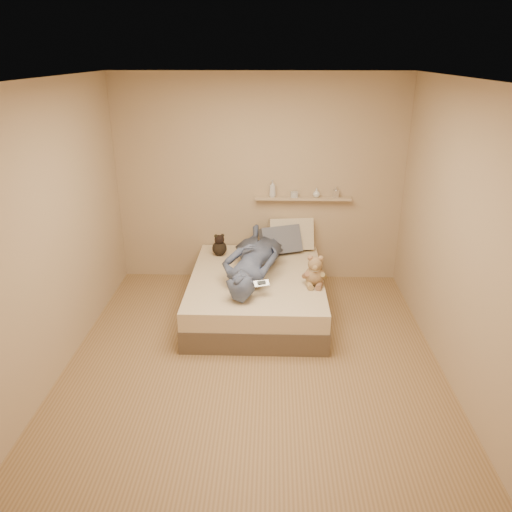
{
  "coord_description": "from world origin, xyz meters",
  "views": [
    {
      "loc": [
        0.16,
        -4.22,
        2.8
      ],
      "look_at": [
        0.0,
        0.65,
        0.8
      ],
      "focal_mm": 35.0,
      "sensor_mm": 36.0,
      "label": 1
    }
  ],
  "objects_px": {
    "bed": "(257,293)",
    "pillow_grey": "(281,240)",
    "person": "(254,258)",
    "wall_shelf": "(303,198)",
    "dark_plush": "(219,246)",
    "game_console": "(261,283)",
    "pillow_cream": "(291,234)",
    "teddy_bear": "(315,273)"
  },
  "relations": [
    {
      "from": "person",
      "to": "wall_shelf",
      "type": "xyz_separation_m",
      "value": [
        0.59,
        0.86,
        0.46
      ]
    },
    {
      "from": "game_console",
      "to": "pillow_cream",
      "type": "distance_m",
      "value": 1.39
    },
    {
      "from": "teddy_bear",
      "to": "person",
      "type": "xyz_separation_m",
      "value": [
        -0.67,
        0.29,
        0.05
      ]
    },
    {
      "from": "pillow_cream",
      "to": "pillow_grey",
      "type": "height_order",
      "value": "pillow_cream"
    },
    {
      "from": "pillow_grey",
      "to": "person",
      "type": "xyz_separation_m",
      "value": [
        -0.32,
        -0.64,
        0.02
      ]
    },
    {
      "from": "bed",
      "to": "game_console",
      "type": "xyz_separation_m",
      "value": [
        0.06,
        -0.52,
        0.37
      ]
    },
    {
      "from": "game_console",
      "to": "person",
      "type": "relative_size",
      "value": 0.11
    },
    {
      "from": "pillow_grey",
      "to": "wall_shelf",
      "type": "bearing_deg",
      "value": 38.72
    },
    {
      "from": "dark_plush",
      "to": "wall_shelf",
      "type": "relative_size",
      "value": 0.23
    },
    {
      "from": "game_console",
      "to": "pillow_cream",
      "type": "xyz_separation_m",
      "value": [
        0.35,
        1.35,
        0.06
      ]
    },
    {
      "from": "game_console",
      "to": "pillow_cream",
      "type": "height_order",
      "value": "pillow_cream"
    },
    {
      "from": "teddy_bear",
      "to": "pillow_cream",
      "type": "xyz_separation_m",
      "value": [
        -0.22,
        1.07,
        0.06
      ]
    },
    {
      "from": "bed",
      "to": "game_console",
      "type": "bearing_deg",
      "value": -83.01
    },
    {
      "from": "pillow_cream",
      "to": "game_console",
      "type": "bearing_deg",
      "value": -104.49
    },
    {
      "from": "pillow_cream",
      "to": "wall_shelf",
      "type": "height_order",
      "value": "wall_shelf"
    },
    {
      "from": "pillow_grey",
      "to": "person",
      "type": "distance_m",
      "value": 0.71
    },
    {
      "from": "game_console",
      "to": "dark_plush",
      "type": "bearing_deg",
      "value": 116.23
    },
    {
      "from": "game_console",
      "to": "person",
      "type": "height_order",
      "value": "person"
    },
    {
      "from": "bed",
      "to": "teddy_bear",
      "type": "distance_m",
      "value": 0.77
    },
    {
      "from": "bed",
      "to": "teddy_bear",
      "type": "height_order",
      "value": "teddy_bear"
    },
    {
      "from": "teddy_bear",
      "to": "person",
      "type": "relative_size",
      "value": 0.22
    },
    {
      "from": "bed",
      "to": "pillow_grey",
      "type": "distance_m",
      "value": 0.84
    },
    {
      "from": "pillow_cream",
      "to": "person",
      "type": "distance_m",
      "value": 0.9
    },
    {
      "from": "teddy_bear",
      "to": "pillow_grey",
      "type": "height_order",
      "value": "pillow_grey"
    },
    {
      "from": "person",
      "to": "game_console",
      "type": "bearing_deg",
      "value": 109.95
    },
    {
      "from": "pillow_cream",
      "to": "wall_shelf",
      "type": "bearing_deg",
      "value": 29.79
    },
    {
      "from": "pillow_grey",
      "to": "wall_shelf",
      "type": "relative_size",
      "value": 0.42
    },
    {
      "from": "person",
      "to": "pillow_cream",
      "type": "bearing_deg",
      "value": -110.34
    },
    {
      "from": "bed",
      "to": "game_console",
      "type": "distance_m",
      "value": 0.64
    },
    {
      "from": "game_console",
      "to": "person",
      "type": "distance_m",
      "value": 0.58
    },
    {
      "from": "bed",
      "to": "pillow_grey",
      "type": "bearing_deg",
      "value": 68.14
    },
    {
      "from": "teddy_bear",
      "to": "pillow_grey",
      "type": "relative_size",
      "value": 0.7
    },
    {
      "from": "game_console",
      "to": "dark_plush",
      "type": "relative_size",
      "value": 0.62
    },
    {
      "from": "bed",
      "to": "wall_shelf",
      "type": "xyz_separation_m",
      "value": [
        0.55,
        0.91,
        0.88
      ]
    },
    {
      "from": "bed",
      "to": "pillow_grey",
      "type": "relative_size",
      "value": 3.8
    },
    {
      "from": "person",
      "to": "wall_shelf",
      "type": "distance_m",
      "value": 1.14
    },
    {
      "from": "pillow_grey",
      "to": "person",
      "type": "relative_size",
      "value": 0.31
    },
    {
      "from": "game_console",
      "to": "pillow_cream",
      "type": "bearing_deg",
      "value": 75.51
    },
    {
      "from": "bed",
      "to": "game_console",
      "type": "relative_size",
      "value": 10.89
    },
    {
      "from": "dark_plush",
      "to": "pillow_grey",
      "type": "xyz_separation_m",
      "value": [
        0.76,
        0.1,
        0.05
      ]
    },
    {
      "from": "game_console",
      "to": "teddy_bear",
      "type": "distance_m",
      "value": 0.63
    },
    {
      "from": "game_console",
      "to": "teddy_bear",
      "type": "bearing_deg",
      "value": 26.28
    }
  ]
}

